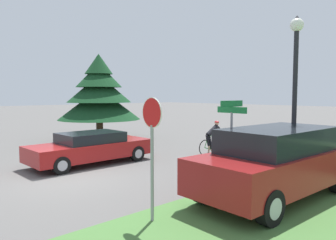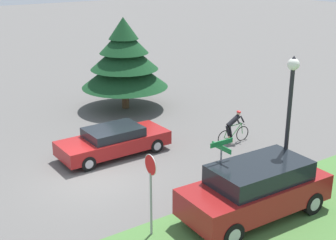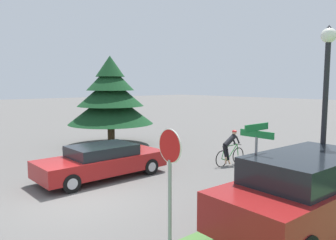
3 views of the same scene
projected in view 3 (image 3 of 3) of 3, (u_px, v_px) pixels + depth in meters
The scene contains 8 objects.
ground_plane at pixel (82, 199), 9.75m from camera, with size 140.00×140.00×0.00m, color #5B5956.
sedan_left_lane at pixel (102, 161), 11.94m from camera, with size 1.89×4.71×1.21m.
cyclist at pixel (230, 148), 13.83m from camera, with size 0.44×1.75×1.50m.
parked_suv_right at pixel (306, 191), 7.58m from camera, with size 2.21×5.03×1.81m.
stop_sign at pixel (170, 171), 6.04m from camera, with size 0.64×0.07×2.61m.
street_lamp at pixel (326, 87), 8.75m from camera, with size 0.39×0.39×4.97m.
street_name_sign at pixel (256, 156), 7.61m from camera, with size 0.90×0.90×2.51m.
conifer_tall_near at pixel (111, 98), 18.17m from camera, with size 4.70×4.70×4.98m.
Camera 3 is at (8.82, -4.22, 3.42)m, focal length 35.00 mm.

